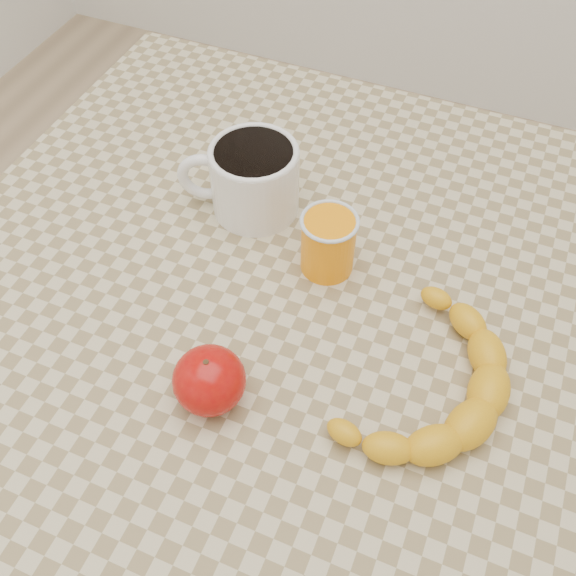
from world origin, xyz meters
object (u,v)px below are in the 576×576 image
at_px(table, 288,345).
at_px(coffee_mug, 252,177).
at_px(banana, 426,382).
at_px(apple, 209,380).
at_px(orange_juice_glass, 328,243).

distance_m(table, coffee_mug, 0.20).
height_order(coffee_mug, banana, coffee_mug).
distance_m(table, apple, 0.18).
bearing_deg(banana, orange_juice_glass, 163.07).
height_order(apple, banana, apple).
bearing_deg(coffee_mug, banana, -33.54).
height_order(orange_juice_glass, banana, orange_juice_glass).
bearing_deg(table, banana, -18.20).
distance_m(coffee_mug, orange_juice_glass, 0.12).
relative_size(coffee_mug, apple, 2.23).
distance_m(orange_juice_glass, apple, 0.20).
distance_m(table, banana, 0.20).
bearing_deg(table, orange_juice_glass, 70.74).
xyz_separation_m(coffee_mug, apple, (0.07, -0.24, -0.02)).
bearing_deg(coffee_mug, orange_juice_glass, -25.56).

